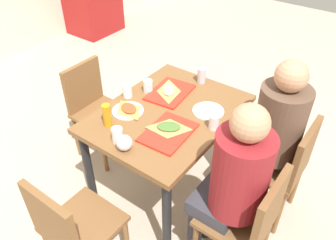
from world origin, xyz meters
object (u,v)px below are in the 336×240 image
(tray_red_near, at_px, (168,132))
(paper_plate_near_edge, at_px, (208,111))
(pizza_slice_a, at_px, (169,127))
(pizza_slice_c, at_px, (129,109))
(chair_left_end, at_px, (71,227))
(chair_near_right, at_px, (285,165))
(condiment_bottle, at_px, (107,115))
(foil_bundle, at_px, (124,143))
(plastic_cup_a, at_px, (127,91))
(pizza_slice_b, at_px, (169,90))
(chair_far_side, at_px, (93,104))
(plastic_cup_b, at_px, (214,122))
(person_in_red, at_px, (233,179))
(soda_can, at_px, (202,75))
(person_in_brown_jacket, at_px, (272,129))
(main_table, at_px, (168,123))
(tray_red_far, at_px, (170,92))
(plastic_cup_c, at_px, (117,135))
(paper_plate_center, at_px, (128,111))
(plastic_cup_d, at_px, (148,86))
(chair_near_left, at_px, (249,219))

(tray_red_near, distance_m, paper_plate_near_edge, 0.37)
(pizza_slice_a, distance_m, pizza_slice_c, 0.35)
(chair_left_end, bearing_deg, chair_near_right, -33.34)
(condiment_bottle, bearing_deg, foil_bundle, -113.99)
(plastic_cup_a, xyz_separation_m, foil_bundle, (-0.44, -0.37, 0.00))
(pizza_slice_b, height_order, plastic_cup_a, plastic_cup_a)
(chair_far_side, bearing_deg, chair_left_end, -139.57)
(tray_red_near, relative_size, plastic_cup_b, 3.60)
(pizza_slice_c, bearing_deg, pizza_slice_b, -14.22)
(pizza_slice_a, xyz_separation_m, pizza_slice_c, (0.01, 0.35, -0.01))
(person_in_red, distance_m, plastic_cup_a, 1.04)
(paper_plate_near_edge, relative_size, soda_can, 1.80)
(tray_red_near, xyz_separation_m, pizza_slice_b, (0.38, 0.28, 0.02))
(chair_far_side, bearing_deg, paper_plate_near_edge, -80.82)
(pizza_slice_c, xyz_separation_m, foil_bundle, (-0.31, -0.24, 0.03))
(person_in_brown_jacket, height_order, foil_bundle, person_in_brown_jacket)
(person_in_red, height_order, pizza_slice_c, person_in_red)
(pizza_slice_a, bearing_deg, chair_near_right, -56.56)
(main_table, bearing_deg, condiment_bottle, 147.64)
(tray_red_near, xyz_separation_m, plastic_cup_b, (0.22, -0.21, 0.04))
(main_table, xyz_separation_m, tray_red_far, (0.19, 0.12, 0.12))
(condiment_bottle, xyz_separation_m, foil_bundle, (-0.11, -0.25, -0.03))
(pizza_slice_b, bearing_deg, plastic_cup_c, -173.53)
(pizza_slice_a, bearing_deg, soda_can, 13.25)
(tray_red_near, relative_size, paper_plate_center, 1.64)
(chair_near_right, height_order, paper_plate_center, chair_near_right)
(chair_near_right, distance_m, plastic_cup_a, 1.23)
(chair_left_end, relative_size, tray_red_near, 2.39)
(paper_plate_center, xyz_separation_m, plastic_cup_c, (-0.28, -0.17, 0.05))
(chair_far_side, bearing_deg, person_in_brown_jacket, -79.25)
(tray_red_far, height_order, plastic_cup_d, plastic_cup_d)
(chair_near_right, relative_size, foil_bundle, 8.60)
(paper_plate_center, height_order, pizza_slice_c, pizza_slice_c)
(tray_red_near, relative_size, pizza_slice_c, 1.54)
(pizza_slice_b, xyz_separation_m, pizza_slice_c, (-0.35, 0.09, -0.01))
(plastic_cup_b, xyz_separation_m, plastic_cup_c, (-0.47, 0.41, 0.00))
(chair_left_end, relative_size, pizza_slice_b, 3.19)
(chair_near_left, xyz_separation_m, pizza_slice_b, (0.47, 0.93, 0.30))
(chair_near_left, relative_size, plastic_cup_a, 8.60)
(person_in_brown_jacket, xyz_separation_m, plastic_cup_d, (-0.17, 0.92, 0.08))
(plastic_cup_a, bearing_deg, paper_plate_center, -138.05)
(chair_left_end, height_order, condiment_bottle, condiment_bottle)
(plastic_cup_b, bearing_deg, tray_red_far, 70.80)
(tray_red_far, distance_m, plastic_cup_a, 0.32)
(tray_red_near, distance_m, pizza_slice_b, 0.48)
(plastic_cup_b, bearing_deg, condiment_bottle, 123.73)
(person_in_red, distance_m, condiment_bottle, 0.89)
(plastic_cup_b, bearing_deg, person_in_brown_jacket, -50.89)
(chair_left_end, distance_m, tray_red_far, 1.17)
(person_in_red, bearing_deg, pizza_slice_b, 59.39)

